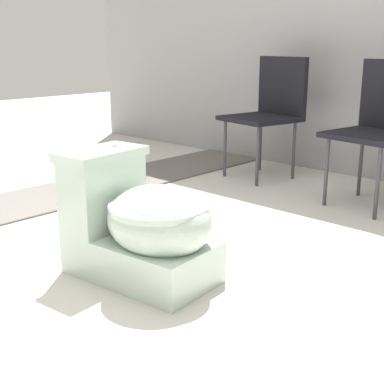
# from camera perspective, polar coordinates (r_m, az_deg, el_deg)

# --- Properties ---
(ground_plane) EXTENTS (14.00, 14.00, 0.00)m
(ground_plane) POSITION_cam_1_polar(r_m,az_deg,el_deg) (2.10, -8.76, -10.72)
(ground_plane) COLOR beige
(gravel_strip) EXTENTS (0.56, 8.00, 0.01)m
(gravel_strip) POSITION_cam_1_polar(r_m,az_deg,el_deg) (3.39, -15.92, -0.74)
(gravel_strip) COLOR #605B56
(gravel_strip) RESTS_ON ground
(toilet) EXTENTS (0.67, 0.44, 0.52)m
(toilet) POSITION_cam_1_polar(r_m,az_deg,el_deg) (2.14, -5.44, -3.63)
(toilet) COLOR #B2C6B7
(toilet) RESTS_ON ground
(folding_chair_left) EXTENTS (0.51, 0.51, 0.83)m
(folding_chair_left) POSITION_cam_1_polar(r_m,az_deg,el_deg) (3.82, 8.42, 9.24)
(folding_chair_left) COLOR black
(folding_chair_left) RESTS_ON ground
(folding_chair_middle) EXTENTS (0.50, 0.50, 0.83)m
(folding_chair_middle) POSITION_cam_1_polar(r_m,az_deg,el_deg) (3.27, 19.74, 7.46)
(folding_chair_middle) COLOR black
(folding_chair_middle) RESTS_ON ground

